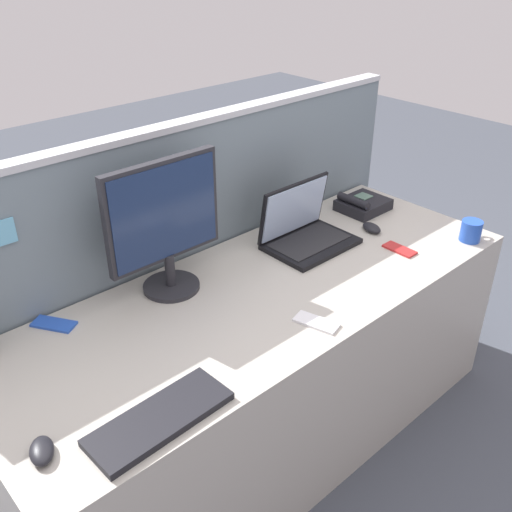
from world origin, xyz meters
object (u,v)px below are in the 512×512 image
at_px(desktop_monitor, 165,221).
at_px(coffee_mug, 471,231).
at_px(computer_mouse_left_hand, 42,451).
at_px(cell_phone_white_slab, 316,322).
at_px(computer_mouse_right_hand, 372,228).
at_px(laptop, 304,229).
at_px(desk_phone, 362,204).
at_px(cell_phone_red_case, 400,249).
at_px(cell_phone_blue_case, 54,324).
at_px(keyboard_main, 160,419).

xyz_separation_m(desktop_monitor, coffee_mug, (1.14, -0.55, -0.23)).
relative_size(computer_mouse_left_hand, coffee_mug, 0.81).
bearing_deg(cell_phone_white_slab, computer_mouse_right_hand, 7.72).
xyz_separation_m(laptop, coffee_mug, (0.53, -0.46, -0.02)).
bearing_deg(cell_phone_white_slab, desktop_monitor, 98.29).
height_order(laptop, desk_phone, laptop).
xyz_separation_m(laptop, cell_phone_red_case, (0.24, -0.31, -0.06)).
bearing_deg(computer_mouse_right_hand, laptop, 171.04).
bearing_deg(cell_phone_blue_case, computer_mouse_left_hand, -150.39).
bearing_deg(computer_mouse_left_hand, keyboard_main, 1.92).
distance_m(desktop_monitor, cell_phone_red_case, 0.98).
relative_size(desk_phone, keyboard_main, 0.54).
bearing_deg(laptop, coffee_mug, -40.69).
bearing_deg(computer_mouse_left_hand, cell_phone_red_case, 22.88).
bearing_deg(computer_mouse_left_hand, cell_phone_blue_case, 83.88).
bearing_deg(computer_mouse_left_hand, desktop_monitor, 53.92).
height_order(laptop, cell_phone_red_case, laptop).
bearing_deg(cell_phone_blue_case, coffee_mug, -53.76).
xyz_separation_m(computer_mouse_right_hand, cell_phone_white_slab, (-0.67, -0.29, -0.01)).
bearing_deg(coffee_mug, computer_mouse_right_hand, 125.92).
height_order(cell_phone_blue_case, cell_phone_red_case, same).
relative_size(desktop_monitor, laptop, 1.35).
height_order(desktop_monitor, computer_mouse_left_hand, desktop_monitor).
xyz_separation_m(keyboard_main, cell_phone_blue_case, (-0.02, 0.59, -0.01)).
distance_m(desktop_monitor, desk_phone, 1.07).
height_order(cell_phone_blue_case, cell_phone_white_slab, same).
xyz_separation_m(desk_phone, keyboard_main, (-1.44, -0.47, -0.02)).
bearing_deg(desk_phone, cell_phone_red_case, -118.81).
bearing_deg(laptop, desk_phone, 4.62).
bearing_deg(coffee_mug, cell_phone_red_case, 153.41).
xyz_separation_m(cell_phone_red_case, cell_phone_white_slab, (-0.62, -0.11, 0.00)).
xyz_separation_m(desktop_monitor, desk_phone, (1.04, -0.06, -0.24)).
distance_m(cell_phone_blue_case, cell_phone_white_slab, 0.87).
relative_size(keyboard_main, computer_mouse_right_hand, 3.99).
relative_size(cell_phone_blue_case, cell_phone_white_slab, 0.96).
bearing_deg(coffee_mug, computer_mouse_left_hand, 176.11).
bearing_deg(cell_phone_red_case, keyboard_main, -173.82).
height_order(cell_phone_blue_case, coffee_mug, coffee_mug).
bearing_deg(cell_phone_blue_case, desk_phone, -37.06).
relative_size(keyboard_main, computer_mouse_left_hand, 3.99).
bearing_deg(cell_phone_white_slab, computer_mouse_left_hand, 158.69).
bearing_deg(coffee_mug, laptop, 139.31).
height_order(desk_phone, cell_phone_white_slab, desk_phone).
xyz_separation_m(desktop_monitor, cell_phone_red_case, (0.85, -0.40, -0.27)).
bearing_deg(keyboard_main, coffee_mug, -2.87).
bearing_deg(computer_mouse_left_hand, desk_phone, 34.13).
bearing_deg(cell_phone_white_slab, laptop, 32.12).
relative_size(computer_mouse_right_hand, cell_phone_blue_case, 0.69).
height_order(keyboard_main, coffee_mug, coffee_mug).
xyz_separation_m(desktop_monitor, laptop, (0.61, -0.09, -0.21)).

